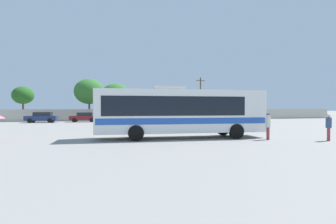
% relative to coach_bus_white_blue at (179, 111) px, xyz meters
% --- Properties ---
extents(ground_plane, '(300.00, 300.00, 0.00)m').
position_rel_coach_bus_white_blue_xyz_m(ground_plane, '(0.79, 9.97, -1.95)').
color(ground_plane, gray).
extents(perimeter_wall, '(80.00, 0.30, 1.92)m').
position_rel_coach_bus_white_blue_xyz_m(perimeter_wall, '(0.79, 27.84, -0.99)').
color(perimeter_wall, '#B2AD9E').
rests_on(perimeter_wall, ground_plane).
extents(coach_bus_white_blue, '(12.16, 3.35, 3.66)m').
position_rel_coach_bus_white_blue_xyz_m(coach_bus_white_blue, '(0.00, 0.00, 0.00)').
color(coach_bus_white_blue, white).
rests_on(coach_bus_white_blue, ground_plane).
extents(attendant_by_bus_door, '(0.45, 0.45, 1.78)m').
position_rel_coach_bus_white_blue_xyz_m(attendant_by_bus_door, '(5.53, -2.57, -0.94)').
color(attendant_by_bus_door, '#99383D').
rests_on(attendant_by_bus_door, ground_plane).
extents(passenger_waiting_on_apron, '(0.49, 0.49, 1.76)m').
position_rel_coach_bus_white_blue_xyz_m(passenger_waiting_on_apron, '(8.99, -4.11, -0.96)').
color(passenger_waiting_on_apron, '#99383D').
rests_on(passenger_waiting_on_apron, ground_plane).
extents(parked_car_leftmost_dark_blue, '(4.44, 2.21, 1.54)m').
position_rel_coach_bus_white_blue_xyz_m(parked_car_leftmost_dark_blue, '(-13.57, 24.31, -1.15)').
color(parked_car_leftmost_dark_blue, navy).
rests_on(parked_car_leftmost_dark_blue, ground_plane).
extents(parked_car_second_maroon, '(4.18, 2.19, 1.44)m').
position_rel_coach_bus_white_blue_xyz_m(parked_car_second_maroon, '(-7.67, 24.70, -1.19)').
color(parked_car_second_maroon, maroon).
rests_on(parked_car_second_maroon, ground_plane).
extents(parked_car_third_dark_blue, '(4.56, 2.04, 1.41)m').
position_rel_coach_bus_white_blue_xyz_m(parked_car_third_dark_blue, '(-0.58, 24.04, -1.20)').
color(parked_car_third_dark_blue, navy).
rests_on(parked_car_third_dark_blue, ground_plane).
extents(utility_pole_near, '(1.80, 0.24, 8.12)m').
position_rel_coach_bus_white_blue_xyz_m(utility_pole_near, '(13.99, 31.44, 2.29)').
color(utility_pole_near, '#4C3823').
rests_on(utility_pole_near, ground_plane).
extents(roadside_tree_left, '(3.69, 3.69, 5.96)m').
position_rel_coach_bus_white_blue_xyz_m(roadside_tree_left, '(-18.51, 34.43, 2.42)').
color(roadside_tree_left, brown).
rests_on(roadside_tree_left, ground_plane).
extents(roadside_tree_midleft, '(5.28, 5.28, 7.32)m').
position_rel_coach_bus_white_blue_xyz_m(roadside_tree_midleft, '(-7.11, 31.73, 3.11)').
color(roadside_tree_midleft, brown).
rests_on(roadside_tree_midleft, ground_plane).
extents(roadside_tree_midright, '(5.41, 5.41, 6.62)m').
position_rel_coach_bus_white_blue_xyz_m(roadside_tree_midright, '(-2.46, 32.23, 2.37)').
color(roadside_tree_midright, brown).
rests_on(roadside_tree_midright, ground_plane).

